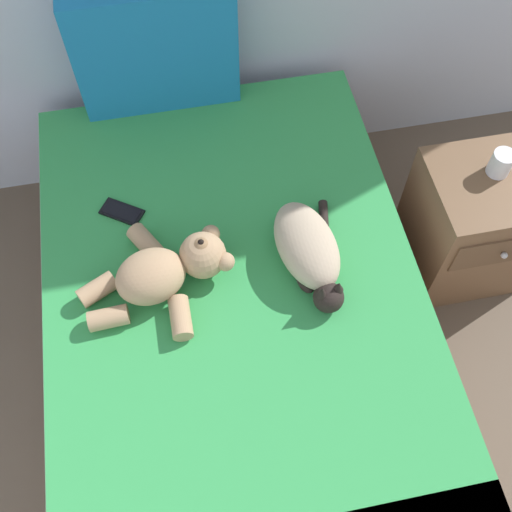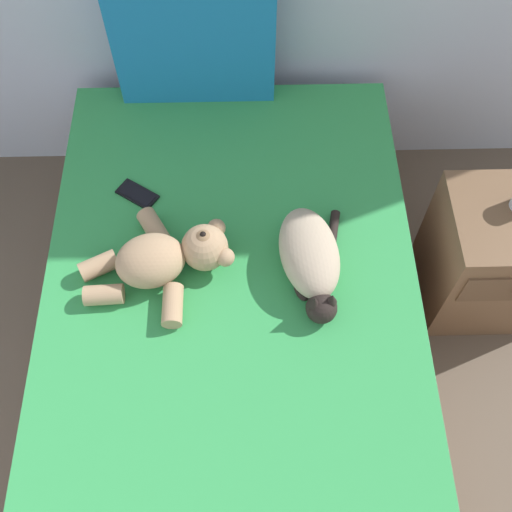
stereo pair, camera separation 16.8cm
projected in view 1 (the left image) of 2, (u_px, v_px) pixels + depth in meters
The scene contains 7 objects.
bed at pixel (239, 336), 2.20m from camera, with size 1.29×2.00×0.54m.
patterned_cushion at pixel (156, 52), 2.20m from camera, with size 0.59×0.11×0.50m.
cat at pixel (309, 250), 1.98m from camera, with size 0.25×0.44×0.15m.
teddy_bear at pixel (166, 271), 1.94m from camera, with size 0.52×0.44×0.17m.
cell_phone at pixel (122, 212), 2.14m from camera, with size 0.16×0.14×0.01m.
nightstand at pixel (471, 225), 2.42m from camera, with size 0.44×0.43×0.57m.
mug at pixel (502, 163), 2.15m from camera, with size 0.12×0.08×0.09m.
Camera 1 is at (1.78, 2.64, 2.31)m, focal length 42.75 mm.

